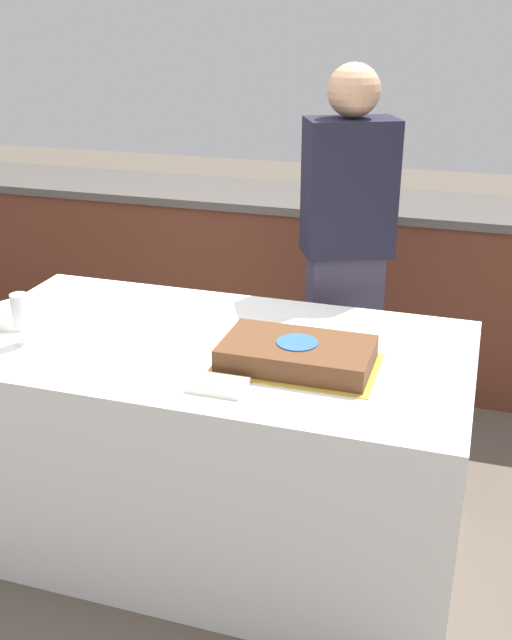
% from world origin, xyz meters
% --- Properties ---
extents(ground_plane, '(14.00, 14.00, 0.00)m').
position_xyz_m(ground_plane, '(0.00, 0.00, 0.00)').
color(ground_plane, brown).
extents(back_counter, '(4.40, 0.58, 0.92)m').
position_xyz_m(back_counter, '(0.00, 1.53, 0.46)').
color(back_counter, '#5B2D1E').
rests_on(back_counter, ground_plane).
extents(dining_table, '(1.70, 0.90, 0.77)m').
position_xyz_m(dining_table, '(0.00, 0.00, 0.39)').
color(dining_table, white).
rests_on(dining_table, ground_plane).
extents(cake, '(0.50, 0.31, 0.08)m').
position_xyz_m(cake, '(0.31, -0.08, 0.81)').
color(cake, gold).
rests_on(cake, dining_table).
extents(plate_stack, '(0.19, 0.19, 0.05)m').
position_xyz_m(plate_stack, '(-0.71, -0.03, 0.80)').
color(plate_stack, white).
rests_on(plate_stack, dining_table).
extents(wine_glass, '(0.06, 0.06, 0.17)m').
position_xyz_m(wine_glass, '(-0.58, -0.19, 0.89)').
color(wine_glass, white).
rests_on(wine_glass, dining_table).
extents(side_plate_near_cake, '(0.18, 0.18, 0.00)m').
position_xyz_m(side_plate_near_cake, '(0.24, 0.19, 0.78)').
color(side_plate_near_cake, white).
rests_on(side_plate_near_cake, dining_table).
extents(utensil_pile, '(0.16, 0.11, 0.02)m').
position_xyz_m(utensil_pile, '(0.13, -0.29, 0.78)').
color(utensil_pile, white).
rests_on(utensil_pile, dining_table).
extents(person_cutting_cake, '(0.39, 0.32, 1.62)m').
position_xyz_m(person_cutting_cake, '(0.31, 0.67, 0.84)').
color(person_cutting_cake, '#383347').
rests_on(person_cutting_cake, ground_plane).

